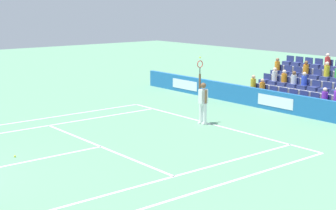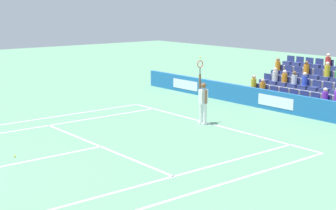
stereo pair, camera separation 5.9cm
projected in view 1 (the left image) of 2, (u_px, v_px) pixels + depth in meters
The scene contains 12 objects.
line_baseline at pixel (212, 124), 21.64m from camera, with size 10.97×0.10×0.01m, color white.
line_service at pixel (101, 147), 18.25m from camera, with size 8.23×0.10×0.01m, color white.
line_centre_service at pixel (15, 164), 16.28m from camera, with size 0.10×6.40×0.01m, color white.
line_singles_sideline_left at pixel (39, 127), 21.10m from camera, with size 0.10×11.89×0.01m, color white.
line_singles_sideline_right at pixel (162, 180), 14.83m from camera, with size 0.10×11.89×0.01m, color white.
line_doubles_sideline_left at pixel (25, 121), 22.15m from camera, with size 0.10×11.89×0.01m, color white.
line_doubles_sideline_right at pixel (193, 193), 13.79m from camera, with size 0.10×11.89×0.01m, color white.
line_centre_mark at pixel (210, 124), 21.58m from camera, with size 0.10×0.20×0.01m, color white.
sponsor_barrier at pixel (276, 101), 24.16m from camera, with size 19.64×0.22×0.94m.
tennis_player at pixel (203, 101), 21.45m from camera, with size 0.53×0.36×2.85m.
stadium_stand at pixel (314, 90), 25.93m from camera, with size 5.58×3.80×2.51m.
loose_tennis_ball at pixel (15, 156), 16.99m from camera, with size 0.07×0.07×0.07m, color #D1E533.
Camera 1 is at (-15.19, 2.80, 5.06)m, focal length 54.51 mm.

